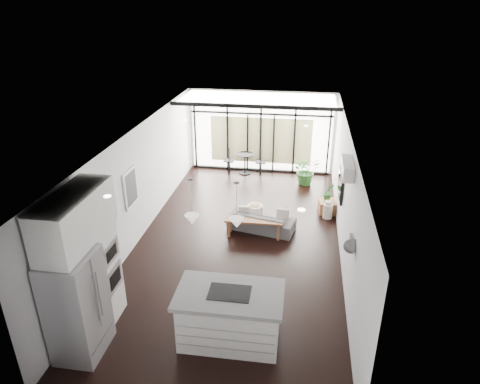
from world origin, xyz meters
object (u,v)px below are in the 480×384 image
(sofa, at_px, (261,218))
(console_bench, at_px, (254,228))
(island, at_px, (230,316))
(milk_can, at_px, (328,210))
(tv, at_px, (341,185))
(pouf, at_px, (255,211))
(fridge, at_px, (77,305))

(sofa, xyz_separation_m, console_bench, (-0.15, -0.36, -0.10))
(island, bearing_deg, sofa, 87.55)
(island, bearing_deg, console_bench, 89.71)
(milk_can, distance_m, tv, 1.26)
(pouf, distance_m, milk_can, 2.02)
(console_bench, distance_m, milk_can, 2.30)
(console_bench, height_order, tv, tv)
(island, distance_m, milk_can, 5.32)
(console_bench, bearing_deg, fridge, -120.67)
(tv, bearing_deg, console_bench, -163.53)
(console_bench, relative_size, milk_can, 2.89)
(sofa, bearing_deg, island, 100.91)
(milk_can, bearing_deg, console_bench, -145.82)
(console_bench, bearing_deg, tv, 15.14)
(fridge, relative_size, milk_can, 3.74)
(sofa, distance_m, tv, 2.20)
(fridge, distance_m, pouf, 5.90)
(island, distance_m, pouf, 4.74)
(console_bench, distance_m, tv, 2.44)
(sofa, xyz_separation_m, pouf, (-0.25, 0.67, -0.16))
(fridge, height_order, tv, fridge)
(fridge, bearing_deg, pouf, 66.52)
(island, height_order, milk_can, island)
(sofa, bearing_deg, fridge, 73.79)
(island, height_order, console_bench, island)
(pouf, bearing_deg, sofa, -69.52)
(island, relative_size, pouf, 4.19)
(fridge, bearing_deg, console_bench, 60.66)
(pouf, xyz_separation_m, milk_can, (2.00, 0.25, 0.08))
(island, bearing_deg, fridge, -166.10)
(island, distance_m, tv, 4.85)
(pouf, relative_size, milk_can, 0.87)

